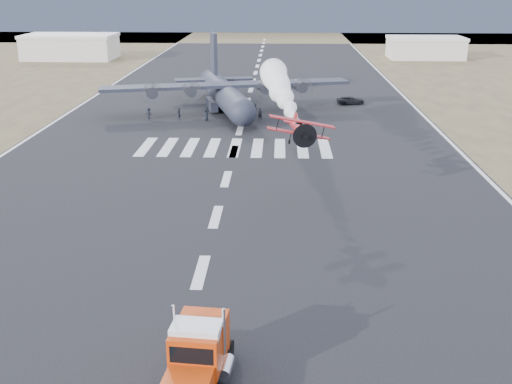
# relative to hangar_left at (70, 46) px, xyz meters

# --- Properties ---
(ground) EXTENTS (500.00, 500.00, 0.00)m
(ground) POSITION_rel_hangar_left_xyz_m (52.00, -145.00, -3.41)
(ground) COLOR black
(ground) RESTS_ON ground
(scrub_far) EXTENTS (500.00, 80.00, 0.00)m
(scrub_far) POSITION_rel_hangar_left_xyz_m (52.00, 85.00, -3.41)
(scrub_far) COLOR brown
(scrub_far) RESTS_ON ground
(runway_markings) EXTENTS (60.00, 260.00, 0.01)m
(runway_markings) POSITION_rel_hangar_left_xyz_m (52.00, -85.00, -3.40)
(runway_markings) COLOR silver
(runway_markings) RESTS_ON ground
(ridge_seg_c) EXTENTS (150.00, 50.00, 17.00)m
(ridge_seg_c) POSITION_rel_hangar_left_xyz_m (-13.00, 115.00, 5.09)
(ridge_seg_c) COLOR #7F8CA2
(ridge_seg_c) RESTS_ON ground
(ridge_seg_d) EXTENTS (150.00, 50.00, 13.00)m
(ridge_seg_d) POSITION_rel_hangar_left_xyz_m (52.00, 115.00, 3.09)
(ridge_seg_d) COLOR #7F8CA2
(ridge_seg_d) RESTS_ON ground
(ridge_seg_e) EXTENTS (150.00, 50.00, 15.00)m
(ridge_seg_e) POSITION_rel_hangar_left_xyz_m (117.00, 115.00, 4.09)
(ridge_seg_e) COLOR #7F8CA2
(ridge_seg_e) RESTS_ON ground
(hangar_left) EXTENTS (24.50, 14.50, 6.70)m
(hangar_left) POSITION_rel_hangar_left_xyz_m (0.00, 0.00, 0.00)
(hangar_left) COLOR beige
(hangar_left) RESTS_ON ground
(hangar_right) EXTENTS (20.50, 12.50, 5.90)m
(hangar_right) POSITION_rel_hangar_left_xyz_m (98.00, 5.00, -0.40)
(hangar_right) COLOR beige
(hangar_right) RESTS_ON ground
(semi_truck) EXTENTS (3.56, 8.78, 3.89)m
(semi_truck) POSITION_rel_hangar_left_xyz_m (53.61, -147.41, -1.50)
(semi_truck) COLOR black
(semi_truck) RESTS_ON ground
(aerobatic_biplane) EXTENTS (6.32, 5.75, 3.03)m
(aerobatic_biplane) POSITION_rel_hangar_left_xyz_m (59.81, -118.03, 4.55)
(aerobatic_biplane) COLOR #A2220A
(smoke_trail) EXTENTS (5.20, 34.29, 4.01)m
(smoke_trail) POSITION_rel_hangar_left_xyz_m (57.32, -90.06, 4.80)
(smoke_trail) COLOR white
(transport_aircraft) EXTENTS (41.09, 33.59, 11.99)m
(transport_aircraft) POSITION_rel_hangar_left_xyz_m (48.56, -70.03, -0.32)
(transport_aircraft) COLOR #1D212C
(transport_aircraft) RESTS_ON ground
(support_vehicle) EXTENTS (5.23, 3.17, 1.36)m
(support_vehicle) POSITION_rel_hangar_left_xyz_m (70.58, -63.48, -2.73)
(support_vehicle) COLOR black
(support_vehicle) RESTS_ON ground
(crew_a) EXTENTS (0.76, 0.65, 1.90)m
(crew_a) POSITION_rel_hangar_left_xyz_m (54.80, -77.48, -2.46)
(crew_a) COLOR black
(crew_a) RESTS_ON ground
(crew_b) EXTENTS (0.95, 0.85, 1.66)m
(crew_b) POSITION_rel_hangar_left_xyz_m (53.80, -73.29, -2.58)
(crew_b) COLOR black
(crew_b) RESTS_ON ground
(crew_c) EXTENTS (1.25, 0.94, 1.76)m
(crew_c) POSITION_rel_hangar_left_xyz_m (36.95, -77.20, -2.53)
(crew_c) COLOR black
(crew_c) RESTS_ON ground
(crew_d) EXTENTS (1.02, 0.98, 1.60)m
(crew_d) POSITION_rel_hangar_left_xyz_m (51.30, -76.98, -2.61)
(crew_d) COLOR black
(crew_d) RESTS_ON ground
(crew_e) EXTENTS (0.94, 0.65, 1.80)m
(crew_e) POSITION_rel_hangar_left_xyz_m (46.25, -78.19, -2.51)
(crew_e) COLOR black
(crew_e) RESTS_ON ground
(crew_f) EXTENTS (1.38, 1.66, 1.78)m
(crew_f) POSITION_rel_hangar_left_xyz_m (51.97, -80.43, -2.52)
(crew_f) COLOR black
(crew_f) RESTS_ON ground
(crew_g) EXTENTS (0.77, 0.83, 1.86)m
(crew_g) POSITION_rel_hangar_left_xyz_m (41.81, -77.36, -2.48)
(crew_g) COLOR black
(crew_g) RESTS_ON ground
(crew_h) EXTENTS (0.90, 0.99, 1.74)m
(crew_h) POSITION_rel_hangar_left_xyz_m (51.05, -74.17, -2.54)
(crew_h) COLOR black
(crew_h) RESTS_ON ground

